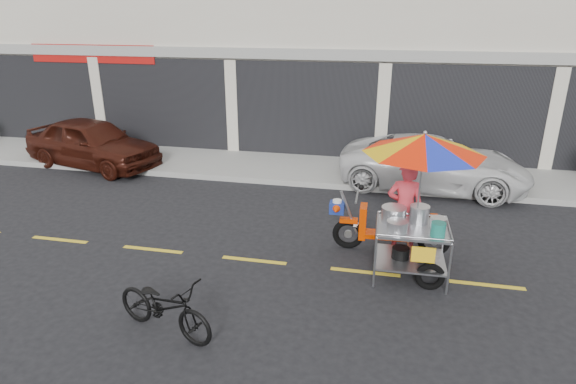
% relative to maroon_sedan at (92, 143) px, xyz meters
% --- Properties ---
extents(ground, '(90.00, 90.00, 0.00)m').
position_rel_maroon_sedan_xyz_m(ground, '(8.08, -4.48, -0.70)').
color(ground, black).
extents(sidewalk, '(45.00, 3.00, 0.15)m').
position_rel_maroon_sedan_xyz_m(sidewalk, '(8.08, 1.02, -0.63)').
color(sidewalk, gray).
rests_on(sidewalk, ground).
extents(shophouse_block, '(36.00, 8.11, 10.40)m').
position_rel_maroon_sedan_xyz_m(shophouse_block, '(10.90, 6.10, 3.53)').
color(shophouse_block, beige).
rests_on(shophouse_block, ground).
extents(centerline, '(42.00, 0.10, 0.01)m').
position_rel_maroon_sedan_xyz_m(centerline, '(8.08, -4.48, -0.70)').
color(centerline, gold).
rests_on(centerline, ground).
extents(maroon_sedan, '(4.42, 2.64, 1.41)m').
position_rel_maroon_sedan_xyz_m(maroon_sedan, '(0.00, 0.00, 0.00)').
color(maroon_sedan, '#35120A').
rests_on(maroon_sedan, ground).
extents(white_pickup, '(4.83, 2.59, 1.29)m').
position_rel_maroon_sedan_xyz_m(white_pickup, '(9.48, 0.22, -0.06)').
color(white_pickup, silver).
rests_on(white_pickup, ground).
extents(near_bicycle, '(1.74, 1.05, 0.86)m').
position_rel_maroon_sedan_xyz_m(near_bicycle, '(5.45, -6.75, -0.27)').
color(near_bicycle, black).
rests_on(near_bicycle, ground).
extents(food_vendor_rig, '(2.51, 1.98, 2.52)m').
position_rel_maroon_sedan_xyz_m(food_vendor_rig, '(8.77, -4.10, 0.88)').
color(food_vendor_rig, black).
rests_on(food_vendor_rig, ground).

